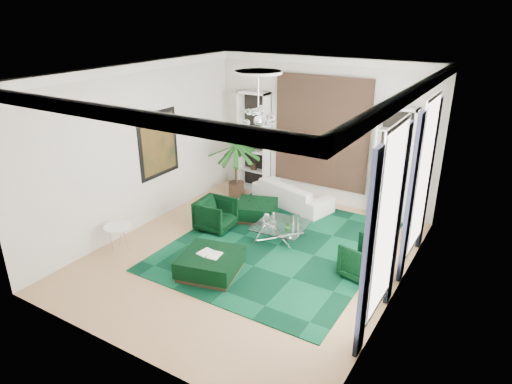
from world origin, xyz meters
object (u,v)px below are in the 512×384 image
Objects in this scene: ottoman_front at (210,264)px; palm at (236,155)px; coffee_table at (281,232)px; side_table at (119,238)px; ottoman_side at (256,211)px; sofa at (292,194)px; armchair_right at (366,260)px; armchair_left at (216,214)px.

palm is (-1.78, 3.63, 0.98)m from ottoman_front.
coffee_table is 3.55m from side_table.
ottoman_front is (0.55, -2.65, 0.01)m from ottoman_side.
sofa is 4.60m from side_table.
armchair_right is 0.75× the size of coffee_table.
palm is (-4.42, 2.16, 0.82)m from armchair_right.
ottoman_side is (-0.39, -1.20, -0.11)m from sofa.
palm is at bearing 82.94° from side_table.
armchair_right is 0.35× the size of palm.
sofa is at bearing 62.85° from side_table.
armchair_left is 0.74× the size of ottoman_front.
palm reaches higher than sofa.
ottoman_front is (0.16, -3.85, -0.10)m from sofa.
ottoman_side is at bearing 59.36° from side_table.
ottoman_front reaches higher than coffee_table.
armchair_left is 0.34× the size of palm.
ottoman_front is at bearing -78.27° from ottoman_side.
palm is at bearing 144.15° from coffee_table.
armchair_right is 1.42× the size of side_table.
sofa is 2.01m from coffee_table.
armchair_left is 0.99× the size of armchair_right.
coffee_table is at bearing -83.30° from armchair_left.
armchair_left is 1.63m from coffee_table.
armchair_left is 0.74× the size of coffee_table.
sofa is 2.31× the size of ottoman_side.
coffee_table is 2.04m from ottoman_front.
armchair_right is at bearing -26.08° from palm.
ottoman_side is at bearing -32.02° from armchair_left.
side_table is (-2.26, -0.24, 0.06)m from ottoman_front.
side_table is (-2.10, -4.09, -0.04)m from sofa.
armchair_right is at bearing 29.15° from ottoman_front.
coffee_table is 1.27m from ottoman_side.
side_table is at bearing 143.94° from armchair_left.
armchair_right is 0.75× the size of ottoman_front.
ottoman_side is 0.86× the size of ottoman_front.
side_table is 4.01m from palm.
armchair_right is 5.19m from side_table.
ottoman_front is (-0.52, -1.97, 0.03)m from coffee_table.
sofa is at bearing 92.44° from ottoman_front.
sofa is 1.99× the size of coffee_table.
side_table is 0.24× the size of palm.
armchair_right reaches higher than armchair_left.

